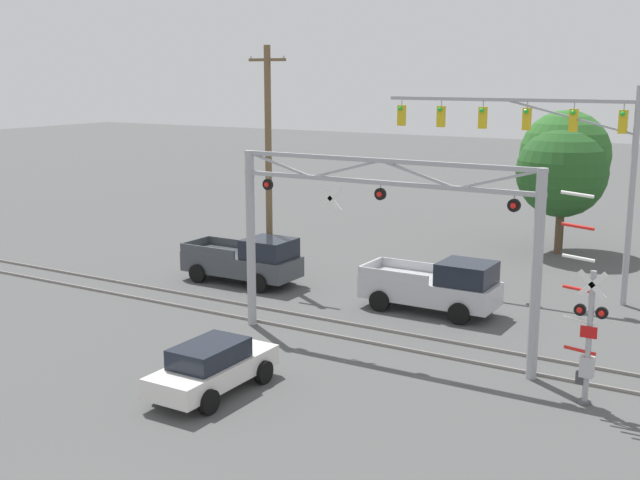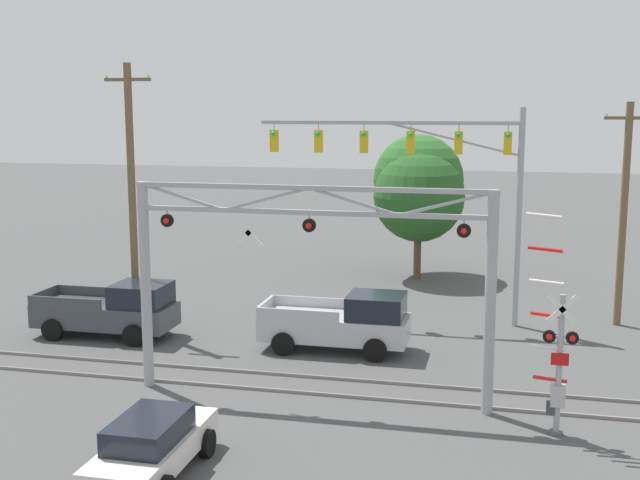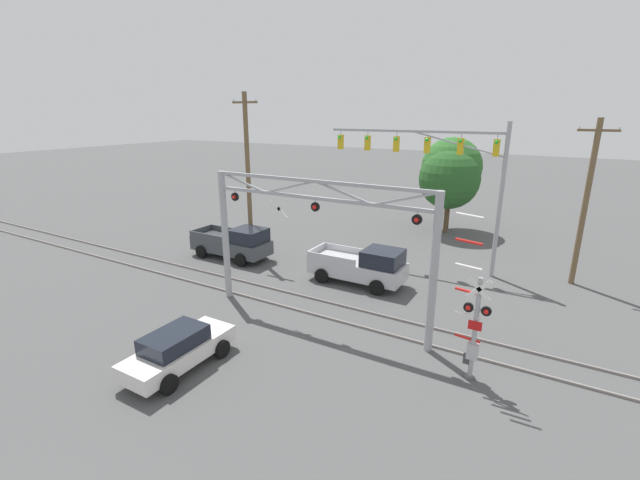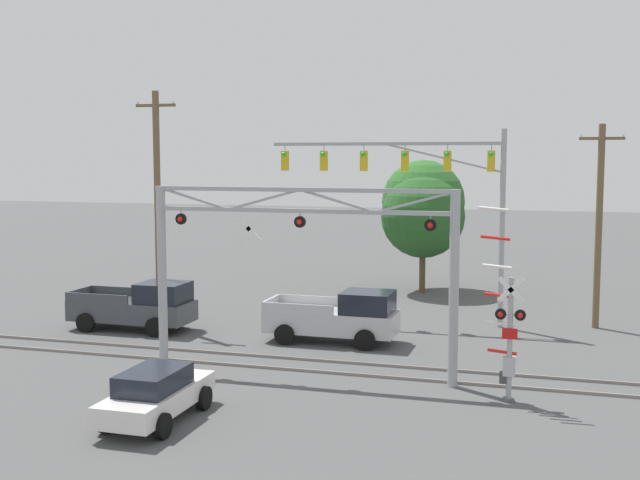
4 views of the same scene
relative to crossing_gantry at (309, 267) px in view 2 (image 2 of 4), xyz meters
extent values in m
cube|color=gray|center=(0.01, 0.28, -3.85)|extent=(80.00, 0.08, 0.10)
cube|color=gray|center=(0.01, 1.72, -3.85)|extent=(80.00, 0.08, 0.10)
cylinder|color=#9EA0A5|center=(-5.01, 0.00, -0.80)|extent=(0.31, 0.31, 6.19)
cylinder|color=#9EA0A5|center=(5.03, 0.00, -0.80)|extent=(0.31, 0.31, 6.19)
cube|color=#9EA0A5|center=(0.01, 0.00, 1.54)|extent=(10.36, 0.14, 0.14)
cube|color=#9EA0A5|center=(0.01, 0.00, 2.22)|extent=(10.36, 0.14, 0.14)
cube|color=#9EA0A5|center=(-3.76, 0.00, 1.88)|extent=(2.53, 0.08, 0.76)
cube|color=#9EA0A5|center=(-1.25, 0.00, 1.88)|extent=(2.53, 0.08, 0.76)
cube|color=#9EA0A5|center=(1.26, 0.00, 1.88)|extent=(2.53, 0.08, 0.76)
cube|color=#9EA0A5|center=(3.78, 0.00, 1.88)|extent=(2.53, 0.08, 0.76)
cylinder|color=black|center=(-4.26, 0.00, 1.18)|extent=(0.38, 0.10, 0.38)
sphere|color=red|center=(-4.26, -0.07, 1.18)|extent=(0.18, 0.18, 0.18)
cylinder|color=#9EA0A5|center=(-4.26, 0.00, 1.42)|extent=(0.04, 0.04, 0.10)
cylinder|color=black|center=(0.01, 0.00, 1.18)|extent=(0.38, 0.10, 0.38)
sphere|color=red|center=(0.01, -0.07, 1.18)|extent=(0.18, 0.18, 0.18)
cylinder|color=#9EA0A5|center=(0.01, 0.00, 1.42)|extent=(0.04, 0.04, 0.10)
cylinder|color=black|center=(4.28, 0.00, 1.18)|extent=(0.38, 0.10, 0.38)
sphere|color=red|center=(4.28, -0.07, 1.18)|extent=(0.18, 0.18, 0.18)
cylinder|color=#9EA0A5|center=(4.28, 0.00, 1.42)|extent=(0.04, 0.04, 0.10)
cube|color=white|center=(-1.75, -0.10, 0.92)|extent=(0.88, 0.03, 0.88)
cube|color=white|center=(-1.75, -0.10, 0.92)|extent=(0.88, 0.03, 0.88)
cylinder|color=black|center=(-1.75, -0.12, 0.92)|extent=(0.04, 0.04, 0.02)
cylinder|color=#9EA0A5|center=(6.82, -1.07, -2.05)|extent=(0.16, 0.16, 3.70)
cylinder|color=#59595B|center=(6.82, -1.07, -3.85)|extent=(0.35, 0.35, 0.10)
cube|color=white|center=(6.82, -1.18, -0.55)|extent=(0.78, 0.03, 0.78)
cube|color=white|center=(6.82, -1.18, -0.55)|extent=(0.78, 0.03, 0.78)
cylinder|color=black|center=(6.82, -1.20, -0.55)|extent=(0.04, 0.04, 0.02)
cylinder|color=black|center=(6.54, -1.07, -1.30)|extent=(0.32, 0.09, 0.32)
sphere|color=red|center=(6.54, -1.13, -1.30)|extent=(0.16, 0.16, 0.16)
cylinder|color=black|center=(7.10, -1.07, -1.30)|extent=(0.32, 0.09, 0.32)
sphere|color=red|center=(7.10, -1.13, -1.30)|extent=(0.16, 0.16, 0.16)
cube|color=#9EA0A5|center=(6.82, -1.07, -1.30)|extent=(0.64, 0.06, 0.06)
cube|color=red|center=(6.82, -1.17, -1.85)|extent=(0.44, 0.02, 0.32)
cube|color=#B2B2B7|center=(6.82, -1.07, -2.85)|extent=(0.36, 0.28, 0.56)
cylinder|color=red|center=(6.60, -1.07, -2.42)|extent=(0.85, 0.09, 0.16)
cylinder|color=white|center=(6.54, -1.07, -1.58)|extent=(0.85, 0.09, 0.16)
cylinder|color=red|center=(6.47, -1.07, -0.74)|extent=(0.85, 0.09, 0.16)
cylinder|color=white|center=(6.40, -1.07, 0.10)|extent=(0.85, 0.09, 0.16)
cylinder|color=red|center=(6.34, -1.07, 0.94)|extent=(0.85, 0.09, 0.16)
cylinder|color=white|center=(6.27, -1.07, 1.78)|extent=(0.85, 0.09, 0.16)
cube|color=#3F3F42|center=(6.67, -1.07, -3.19)|extent=(0.24, 0.12, 0.36)
cylinder|color=#9EA0A5|center=(5.83, 9.38, 0.27)|extent=(0.24, 0.24, 8.34)
cube|color=#9EA0A5|center=(0.79, 9.38, 3.84)|extent=(10.08, 0.14, 0.14)
cube|color=#9EA0A5|center=(3.31, 9.38, 3.24)|extent=(5.06, 0.08, 1.28)
cylinder|color=#9EA0A5|center=(-3.74, 9.38, 3.69)|extent=(0.04, 0.04, 0.30)
cube|color=gold|center=(-3.74, 9.38, 3.11)|extent=(0.30, 0.26, 0.87)
sphere|color=green|center=(-3.74, 9.21, 3.41)|extent=(0.18, 0.18, 0.18)
cylinder|color=#9EA0A5|center=(-1.93, 9.38, 3.69)|extent=(0.04, 0.04, 0.30)
cube|color=gold|center=(-1.93, 9.38, 3.11)|extent=(0.30, 0.26, 0.87)
sphere|color=green|center=(-1.93, 9.21, 3.41)|extent=(0.18, 0.18, 0.18)
cylinder|color=#9EA0A5|center=(-0.11, 9.38, 3.69)|extent=(0.04, 0.04, 0.30)
cube|color=gold|center=(-0.11, 9.38, 3.11)|extent=(0.30, 0.26, 0.87)
sphere|color=green|center=(-0.11, 9.21, 3.41)|extent=(0.18, 0.18, 0.18)
cylinder|color=#9EA0A5|center=(1.70, 9.38, 3.69)|extent=(0.04, 0.04, 0.30)
cube|color=gold|center=(1.70, 9.38, 3.11)|extent=(0.30, 0.26, 0.87)
sphere|color=green|center=(1.70, 9.21, 3.41)|extent=(0.18, 0.18, 0.18)
cylinder|color=#9EA0A5|center=(3.52, 9.38, 3.69)|extent=(0.04, 0.04, 0.30)
cube|color=gold|center=(3.52, 9.38, 3.11)|extent=(0.30, 0.26, 0.87)
sphere|color=green|center=(3.52, 9.21, 3.41)|extent=(0.18, 0.18, 0.18)
cylinder|color=#9EA0A5|center=(5.33, 9.38, 3.69)|extent=(0.04, 0.04, 0.30)
cube|color=gold|center=(5.33, 9.38, 3.11)|extent=(0.30, 0.26, 0.87)
sphere|color=green|center=(5.33, 9.21, 3.41)|extent=(0.18, 0.18, 0.18)
cube|color=#B7B7BC|center=(-0.27, 4.76, -3.08)|extent=(5.09, 1.95, 0.84)
cube|color=black|center=(1.18, 4.76, -2.25)|extent=(1.90, 1.79, 0.81)
cube|color=#B7B7BC|center=(-1.32, 3.83, -2.47)|extent=(2.79, 0.08, 0.36)
cube|color=#B7B7BC|center=(-1.32, 5.70, -2.47)|extent=(2.79, 0.08, 0.36)
cube|color=#B7B7BC|center=(-2.76, 4.76, -2.47)|extent=(0.10, 1.87, 0.36)
cylinder|color=black|center=(1.31, 3.77, -3.50)|extent=(0.80, 0.24, 0.80)
cylinder|color=black|center=(1.31, 5.75, -3.50)|extent=(0.80, 0.24, 0.80)
cylinder|color=black|center=(-1.85, 3.77, -3.50)|extent=(0.80, 0.24, 0.80)
cylinder|color=black|center=(-1.85, 5.75, -3.50)|extent=(0.80, 0.24, 0.80)
cube|color=#3D4247|center=(-8.84, 4.53, -3.08)|extent=(5.12, 1.95, 0.84)
cube|color=black|center=(-7.38, 4.53, -2.25)|extent=(1.91, 1.79, 0.81)
cube|color=#3D4247|center=(-9.89, 3.60, -2.47)|extent=(2.81, 0.08, 0.36)
cube|color=#3D4247|center=(-9.89, 5.47, -2.47)|extent=(2.81, 0.08, 0.36)
cube|color=#3D4247|center=(-11.35, 4.53, -2.47)|extent=(0.10, 1.87, 0.36)
cylinder|color=black|center=(-7.25, 3.55, -3.50)|extent=(0.80, 0.24, 0.80)
cylinder|color=black|center=(-7.25, 5.52, -3.50)|extent=(0.80, 0.24, 0.80)
cylinder|color=black|center=(-10.43, 3.55, -3.50)|extent=(0.80, 0.24, 0.80)
cylinder|color=black|center=(-10.43, 5.52, -3.50)|extent=(0.80, 0.24, 0.80)
cube|color=silver|center=(-2.29, -5.61, -3.27)|extent=(1.61, 4.16, 0.58)
cube|color=black|center=(-2.29, -5.77, -2.70)|extent=(1.37, 2.16, 0.55)
cylinder|color=black|center=(-3.10, -4.36, -3.56)|extent=(0.24, 0.68, 0.68)
cylinder|color=black|center=(-1.47, -4.36, -3.56)|extent=(0.24, 0.68, 0.68)
cylinder|color=brown|center=(-8.18, 5.72, 1.06)|extent=(0.28, 0.28, 9.92)
cube|color=brown|center=(-8.18, 5.72, 5.42)|extent=(1.80, 0.12, 0.12)
cylinder|color=silver|center=(-9.00, 5.72, 5.52)|extent=(0.08, 0.08, 0.12)
cylinder|color=silver|center=(-7.36, 5.72, 5.52)|extent=(0.08, 0.08, 0.12)
cylinder|color=brown|center=(9.70, 10.43, 0.37)|extent=(0.28, 0.28, 8.53)
cube|color=brown|center=(9.70, 10.43, 4.04)|extent=(1.80, 0.12, 0.12)
cylinder|color=silver|center=(8.88, 10.43, 4.14)|extent=(0.08, 0.08, 0.12)
cylinder|color=brown|center=(1.24, 17.14, -2.63)|extent=(0.32, 0.32, 2.52)
sphere|color=#265623|center=(1.24, 17.14, 0.18)|extent=(4.42, 4.42, 4.42)
cylinder|color=brown|center=(1.08, 18.15, -2.28)|extent=(0.32, 0.32, 3.24)
sphere|color=#2D6628|center=(1.08, 18.15, 0.90)|extent=(4.45, 4.45, 4.45)
camera|label=1|loc=(11.17, -22.19, 4.85)|focal=45.00mm
camera|label=2|loc=(5.33, -21.49, 4.45)|focal=45.00mm
camera|label=3|loc=(8.77, -14.66, 4.90)|focal=24.00mm
camera|label=4|loc=(8.07, -24.73, 3.29)|focal=45.00mm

